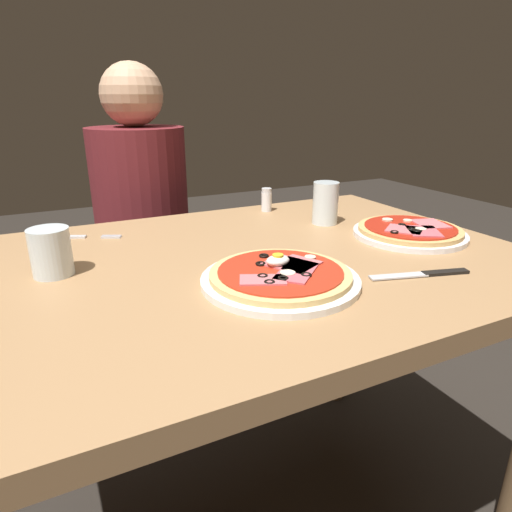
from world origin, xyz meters
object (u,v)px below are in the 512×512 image
at_px(water_glass_far, 325,206).
at_px(diner_person, 145,248).
at_px(pizza_foreground, 280,277).
at_px(water_glass_near, 51,255).
at_px(dining_table, 233,312).
at_px(pizza_across_left, 410,232).
at_px(fork, 82,237).
at_px(knife, 427,274).
at_px(salt_shaker, 267,200).

relative_size(water_glass_far, diner_person, 0.09).
bearing_deg(pizza_foreground, diner_person, 93.41).
bearing_deg(water_glass_near, diner_person, 65.29).
xyz_separation_m(dining_table, pizza_across_left, (0.44, -0.04, 0.13)).
bearing_deg(diner_person, dining_table, 91.76).
distance_m(dining_table, water_glass_near, 0.37).
xyz_separation_m(water_glass_near, fork, (0.07, 0.22, -0.04)).
distance_m(knife, salt_shaker, 0.57).
bearing_deg(diner_person, pizza_foreground, 93.41).
relative_size(dining_table, fork, 8.35).
bearing_deg(pizza_across_left, fork, 154.47).
height_order(knife, diner_person, diner_person).
distance_m(fork, salt_shaker, 0.51).
xyz_separation_m(water_glass_far, knife, (-0.04, -0.38, -0.04)).
relative_size(pizza_across_left, diner_person, 0.22).
height_order(dining_table, knife, knife).
bearing_deg(knife, fork, 135.95).
distance_m(fork, diner_person, 0.54).
bearing_deg(diner_person, fork, 62.13).
distance_m(salt_shaker, diner_person, 0.54).
distance_m(knife, diner_person, 1.05).
height_order(water_glass_near, salt_shaker, water_glass_near).
bearing_deg(fork, pizza_across_left, -25.53).
relative_size(water_glass_far, knife, 0.56).
xyz_separation_m(dining_table, water_glass_far, (0.33, 0.15, 0.16)).
height_order(pizza_foreground, knife, pizza_foreground).
height_order(water_glass_near, diner_person, diner_person).
relative_size(pizza_foreground, water_glass_near, 3.16).
bearing_deg(dining_table, pizza_foreground, -78.30).
relative_size(water_glass_near, fork, 0.60).
xyz_separation_m(pizza_foreground, diner_person, (-0.05, 0.89, -0.21)).
bearing_deg(dining_table, diner_person, 91.76).
bearing_deg(water_glass_far, knife, -95.47).
bearing_deg(pizza_across_left, knife, -127.41).
bearing_deg(water_glass_near, knife, -26.59).
height_order(dining_table, fork, fork).
bearing_deg(salt_shaker, water_glass_far, -68.11).
relative_size(pizza_foreground, salt_shaker, 4.23).
bearing_deg(water_glass_far, diner_person, 120.74).
height_order(pizza_across_left, salt_shaker, salt_shaker).
height_order(fork, salt_shaker, salt_shaker).
height_order(knife, salt_shaker, salt_shaker).
height_order(pizza_foreground, pizza_across_left, pizza_foreground).
relative_size(knife, salt_shaker, 2.88).
bearing_deg(water_glass_far, pizza_foreground, -135.28).
height_order(pizza_foreground, water_glass_near, water_glass_near).
xyz_separation_m(salt_shaker, diner_person, (-0.28, 0.41, -0.23)).
bearing_deg(water_glass_near, dining_table, -13.12).
relative_size(pizza_across_left, knife, 1.36).
xyz_separation_m(dining_table, diner_person, (-0.02, 0.74, -0.08)).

